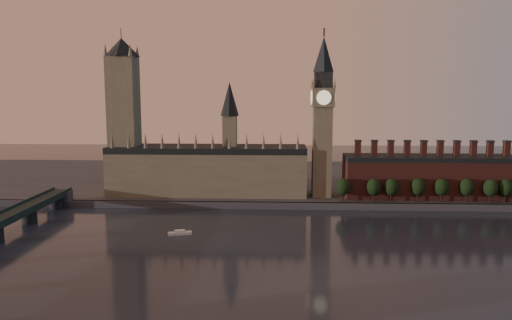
# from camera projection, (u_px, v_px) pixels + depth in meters

# --- Properties ---
(ground) EXTENTS (900.00, 900.00, 0.00)m
(ground) POSITION_uv_depth(u_px,v_px,m) (320.00, 258.00, 217.78)
(ground) COLOR black
(ground) RESTS_ON ground
(north_bank) EXTENTS (900.00, 182.00, 4.00)m
(north_bank) POSITION_uv_depth(u_px,v_px,m) (301.00, 180.00, 393.68)
(north_bank) COLOR #45454A
(north_bank) RESTS_ON ground
(palace_of_westminster) EXTENTS (130.00, 30.30, 74.00)m
(palace_of_westminster) POSITION_uv_depth(u_px,v_px,m) (208.00, 168.00, 331.02)
(palace_of_westminster) COLOR #786C55
(palace_of_westminster) RESTS_ON north_bank
(victoria_tower) EXTENTS (24.00, 24.00, 108.00)m
(victoria_tower) POSITION_uv_depth(u_px,v_px,m) (124.00, 111.00, 328.09)
(victoria_tower) COLOR #786C55
(victoria_tower) RESTS_ON north_bank
(big_ben) EXTENTS (15.00, 15.00, 107.00)m
(big_ben) POSITION_uv_depth(u_px,v_px,m) (323.00, 115.00, 318.32)
(big_ben) COLOR #786C55
(big_ben) RESTS_ON north_bank
(chimney_block) EXTENTS (110.00, 25.00, 37.00)m
(chimney_block) POSITION_uv_depth(u_px,v_px,m) (430.00, 176.00, 320.99)
(chimney_block) COLOR brown
(chimney_block) RESTS_ON north_bank
(embankment_tree_0) EXTENTS (8.60, 8.60, 14.88)m
(embankment_tree_0) POSITION_uv_depth(u_px,v_px,m) (343.00, 187.00, 307.97)
(embankment_tree_0) COLOR black
(embankment_tree_0) RESTS_ON north_bank
(embankment_tree_1) EXTENTS (8.60, 8.60, 14.88)m
(embankment_tree_1) POSITION_uv_depth(u_px,v_px,m) (374.00, 187.00, 307.17)
(embankment_tree_1) COLOR black
(embankment_tree_1) RESTS_ON north_bank
(embankment_tree_2) EXTENTS (8.60, 8.60, 14.88)m
(embankment_tree_2) POSITION_uv_depth(u_px,v_px,m) (391.00, 187.00, 306.84)
(embankment_tree_2) COLOR black
(embankment_tree_2) RESTS_ON north_bank
(embankment_tree_3) EXTENTS (8.60, 8.60, 14.88)m
(embankment_tree_3) POSITION_uv_depth(u_px,v_px,m) (418.00, 187.00, 307.60)
(embankment_tree_3) COLOR black
(embankment_tree_3) RESTS_ON north_bank
(embankment_tree_4) EXTENTS (8.60, 8.60, 14.88)m
(embankment_tree_4) POSITION_uv_depth(u_px,v_px,m) (441.00, 187.00, 306.76)
(embankment_tree_4) COLOR black
(embankment_tree_4) RESTS_ON north_bank
(embankment_tree_5) EXTENTS (8.60, 8.60, 14.88)m
(embankment_tree_5) POSITION_uv_depth(u_px,v_px,m) (467.00, 187.00, 306.41)
(embankment_tree_5) COLOR black
(embankment_tree_5) RESTS_ON north_bank
(embankment_tree_6) EXTENTS (8.60, 8.60, 14.88)m
(embankment_tree_6) POSITION_uv_depth(u_px,v_px,m) (491.00, 188.00, 304.08)
(embankment_tree_6) COLOR black
(embankment_tree_6) RESTS_ON north_bank
(embankment_tree_7) EXTENTS (8.60, 8.60, 14.88)m
(embankment_tree_7) POSITION_uv_depth(u_px,v_px,m) (505.00, 188.00, 304.89)
(embankment_tree_7) COLOR black
(embankment_tree_7) RESTS_ON north_bank
(river_boat) EXTENTS (12.42, 6.46, 2.39)m
(river_boat) POSITION_uv_depth(u_px,v_px,m) (180.00, 233.00, 252.59)
(river_boat) COLOR silver
(river_boat) RESTS_ON ground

